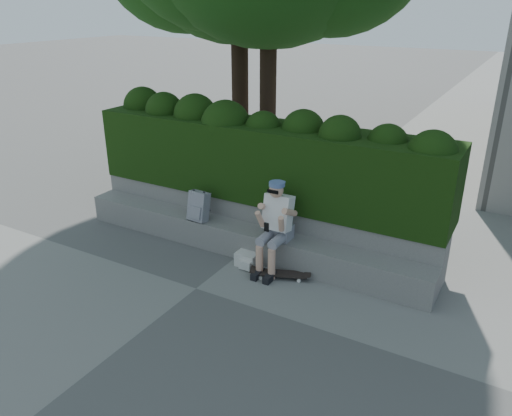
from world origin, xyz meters
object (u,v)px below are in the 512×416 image
Objects in this scene: backpack_plaid at (199,206)px; skateboard at (280,274)px; person at (276,223)px; backpack_ground at (247,259)px.

skateboard is at bearing -6.15° from backpack_plaid.
person is 0.74m from skateboard.
person is 4.17× the size of backpack_ground.
backpack_plaid is (-1.64, 0.30, 0.62)m from skateboard.
backpack_plaid is at bearing 176.78° from person.
skateboard is 0.62m from backpack_ground.
skateboard is 1.69× the size of backpack_plaid.
backpack_plaid is 1.44× the size of backpack_ground.
person reaches higher than backpack_plaid.
person is at bearing 110.93° from skateboard.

